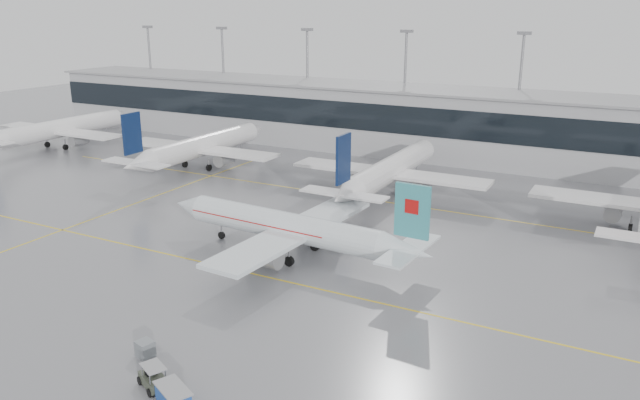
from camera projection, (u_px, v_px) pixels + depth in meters
The scene contains 15 objects.
ground at pixel (265, 277), 64.05m from camera, with size 320.00×320.00×0.00m, color gray.
taxi_line_main at pixel (265, 276), 64.05m from camera, with size 120.00×0.25×0.01m, color yellow.
taxi_line_north at pixel (379, 201), 89.35m from camera, with size 120.00×0.25×0.01m, color yellow.
taxi_line_cross at pixel (147, 199), 90.23m from camera, with size 0.25×60.00×0.01m, color yellow.
terminal at pixel (448, 125), 114.57m from camera, with size 180.00×15.00×12.00m, color #A3A3A7.
terminal_glass at pixel (436, 123), 107.77m from camera, with size 180.00×0.20×5.00m, color black.
terminal_roof at pixel (450, 91), 112.76m from camera, with size 182.00×16.00×0.40m, color gray.
light_masts at pixel (460, 81), 117.48m from camera, with size 156.40×1.00×22.60m.
air_canada_jet at pixel (293, 229), 68.48m from camera, with size 33.86×26.39×10.33m.
parked_jet_a at pixel (59, 129), 122.94m from camera, with size 29.64×36.96×11.72m.
parked_jet_b at pixel (200, 147), 107.15m from camera, with size 29.64×36.96×11.72m.
parked_jet_c at pixel (390, 170), 91.37m from camera, with size 29.64×36.96×11.72m.
baggage_tug at pixel (153, 379), 45.11m from camera, with size 3.78×2.51×1.84m.
baggage_cart at pixel (173, 398), 42.20m from camera, with size 3.49×2.84×1.90m.
gse_unit at pixel (145, 349), 49.20m from camera, with size 1.28×1.19×1.28m, color slate.
Camera 1 is at (32.78, -49.30, 26.29)m, focal length 35.00 mm.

